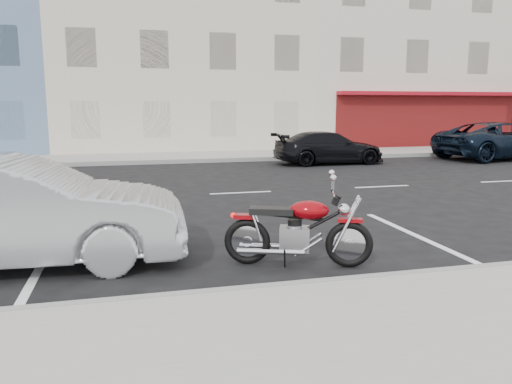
% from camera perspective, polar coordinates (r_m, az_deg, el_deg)
% --- Properties ---
extents(ground, '(120.00, 120.00, 0.00)m').
position_cam_1_polar(ground, '(13.38, 6.63, 0.27)').
color(ground, black).
rests_on(ground, ground).
extents(sidewalk_far, '(80.00, 3.40, 0.15)m').
position_cam_1_polar(sidewalk_far, '(21.13, -14.97, 3.72)').
color(sidewalk_far, gray).
rests_on(sidewalk_far, ground).
extents(curb_near, '(80.00, 0.12, 0.16)m').
position_cam_1_polar(curb_near, '(5.74, -16.33, -12.39)').
color(curb_near, gray).
rests_on(curb_near, ground).
extents(curb_far, '(80.00, 0.12, 0.16)m').
position_cam_1_polar(curb_far, '(19.44, -15.01, 3.23)').
color(curb_far, gray).
rests_on(curb_far, ground).
extents(bldg_cream, '(12.00, 12.00, 11.50)m').
position_cam_1_polar(bldg_cream, '(28.97, -9.15, 16.76)').
color(bldg_cream, beige).
rests_on(bldg_cream, ground).
extents(bldg_corner, '(14.00, 12.00, 12.50)m').
position_cam_1_polar(bldg_corner, '(32.90, 15.05, 16.59)').
color(bldg_corner, beige).
rests_on(bldg_corner, ground).
extents(fire_hydrant, '(0.20, 0.20, 0.72)m').
position_cam_1_polar(fire_hydrant, '(26.76, 24.57, 5.37)').
color(fire_hydrant, beige).
rests_on(fire_hydrant, sidewalk_far).
extents(motorcycle, '(1.98, 0.95, 1.04)m').
position_cam_1_polar(motorcycle, '(6.99, 10.86, -4.74)').
color(motorcycle, black).
rests_on(motorcycle, ground).
extents(sedan_silver, '(4.75, 1.88, 1.54)m').
position_cam_1_polar(sedan_silver, '(7.60, -26.02, -2.11)').
color(sedan_silver, '#A1A5A9').
rests_on(sedan_silver, ground).
extents(suv_far, '(5.78, 3.17, 1.53)m').
position_cam_1_polar(suv_far, '(23.23, 26.11, 5.30)').
color(suv_far, black).
rests_on(suv_far, ground).
extents(car_far, '(4.28, 1.80, 1.23)m').
position_cam_1_polar(car_far, '(19.35, 8.32, 5.03)').
color(car_far, black).
rests_on(car_far, ground).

